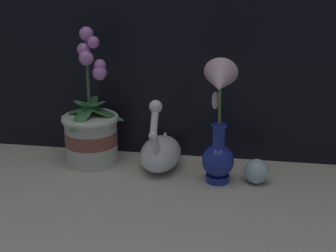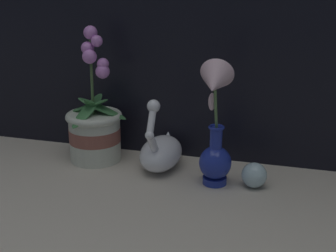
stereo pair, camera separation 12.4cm
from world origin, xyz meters
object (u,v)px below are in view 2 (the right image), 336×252
at_px(orchid_potted_plant, 95,128).
at_px(swan_figurine, 161,151).
at_px(glass_sphere, 254,175).
at_px(blue_vase, 215,132).

relative_size(orchid_potted_plant, swan_figurine, 1.79).
relative_size(swan_figurine, glass_sphere, 3.31).
bearing_deg(blue_vase, glass_sphere, 14.52).
xyz_separation_m(blue_vase, glass_sphere, (0.10, 0.03, -0.11)).
height_order(orchid_potted_plant, swan_figurine, orchid_potted_plant).
distance_m(orchid_potted_plant, blue_vase, 0.37).
bearing_deg(orchid_potted_plant, blue_vase, -13.43).
height_order(orchid_potted_plant, glass_sphere, orchid_potted_plant).
xyz_separation_m(orchid_potted_plant, blue_vase, (0.36, -0.09, 0.05)).
height_order(blue_vase, glass_sphere, blue_vase).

